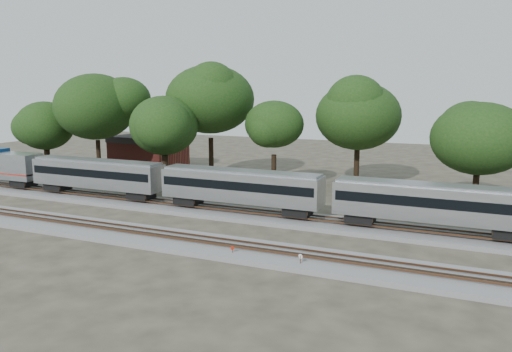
% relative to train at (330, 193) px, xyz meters
% --- Properties ---
extents(ground, '(160.00, 160.00, 0.00)m').
position_rel_train_xyz_m(ground, '(-7.87, -6.00, -3.07)').
color(ground, '#383328').
rests_on(ground, ground).
extents(track_far, '(160.00, 5.00, 0.73)m').
position_rel_train_xyz_m(track_far, '(-7.87, -0.00, -2.86)').
color(track_far, slate).
rests_on(track_far, ground).
extents(track_near, '(160.00, 5.00, 0.73)m').
position_rel_train_xyz_m(track_near, '(-7.87, -10.00, -2.86)').
color(track_near, slate).
rests_on(track_near, ground).
extents(train, '(103.36, 2.94, 4.34)m').
position_rel_train_xyz_m(train, '(0.00, 0.00, 0.00)').
color(train, silver).
rests_on(train, ground).
extents(switch_stand_red, '(0.27, 0.12, 0.88)m').
position_rel_train_xyz_m(switch_stand_red, '(-4.31, -11.33, -2.50)').
color(switch_stand_red, '#512D19').
rests_on(switch_stand_red, ground).
extents(switch_stand_white, '(0.33, 0.16, 1.08)m').
position_rel_train_xyz_m(switch_stand_white, '(1.09, -11.52, -2.38)').
color(switch_stand_white, '#512D19').
rests_on(switch_stand_white, ground).
extents(switch_lever, '(0.55, 0.40, 0.30)m').
position_rel_train_xyz_m(switch_lever, '(-1.85, -11.57, -2.92)').
color(switch_lever, '#512D19').
rests_on(switch_lever, ground).
extents(brick_building, '(11.35, 8.55, 5.12)m').
position_rel_train_xyz_m(brick_building, '(-34.90, 20.95, -0.49)').
color(brick_building, maroon).
rests_on(brick_building, ground).
extents(tree_0, '(7.35, 7.35, 10.36)m').
position_rel_train_xyz_m(tree_0, '(-44.11, 9.52, 4.14)').
color(tree_0, black).
rests_on(tree_0, ground).
extents(tree_1, '(10.10, 10.10, 14.25)m').
position_rel_train_xyz_m(tree_1, '(-36.09, 11.01, 6.86)').
color(tree_1, black).
rests_on(tree_1, ground).
extents(tree_2, '(8.09, 8.09, 11.41)m').
position_rel_train_xyz_m(tree_2, '(-23.24, 8.22, 4.87)').
color(tree_2, black).
rests_on(tree_2, ground).
extents(tree_3, '(11.18, 11.18, 15.76)m').
position_rel_train_xyz_m(tree_3, '(-20.51, 15.08, 7.92)').
color(tree_3, black).
rests_on(tree_3, ground).
extents(tree_4, '(8.26, 8.26, 11.65)m').
position_rel_train_xyz_m(tree_4, '(-10.84, 13.49, 5.04)').
color(tree_4, black).
rests_on(tree_4, ground).
extents(tree_5, '(9.17, 9.17, 12.93)m').
position_rel_train_xyz_m(tree_5, '(-1.79, 19.22, 5.94)').
color(tree_5, black).
rests_on(tree_5, ground).
extents(tree_6, '(7.73, 7.73, 10.90)m').
position_rel_train_xyz_m(tree_6, '(12.11, 10.14, 4.52)').
color(tree_6, black).
rests_on(tree_6, ground).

